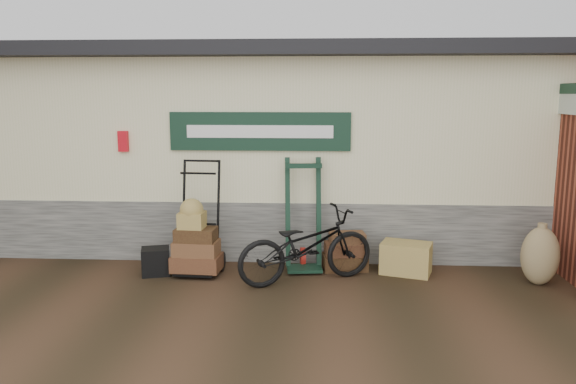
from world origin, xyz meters
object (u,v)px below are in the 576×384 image
(wicker_hamper, at_px, (406,258))
(bicycle, at_px, (306,242))
(porter_trolley, at_px, (199,216))
(green_barrow, at_px, (304,215))
(black_trunk, at_px, (156,261))
(suitcase_stack, at_px, (345,251))

(wicker_hamper, relative_size, bicycle, 0.35)
(porter_trolley, distance_m, wicker_hamper, 2.95)
(wicker_hamper, bearing_deg, green_barrow, 175.21)
(porter_trolley, bearing_deg, black_trunk, -158.99)
(bicycle, bearing_deg, suitcase_stack, -67.05)
(porter_trolley, xyz_separation_m, bicycle, (1.50, -0.37, -0.25))
(suitcase_stack, distance_m, wicker_hamper, 0.86)
(wicker_hamper, distance_m, bicycle, 1.49)
(porter_trolley, xyz_separation_m, suitcase_stack, (2.05, 0.21, -0.53))
(black_trunk, distance_m, bicycle, 2.13)
(porter_trolley, bearing_deg, suitcase_stack, 9.78)
(green_barrow, height_order, wicker_hamper, green_barrow)
(wicker_hamper, bearing_deg, porter_trolley, -178.47)
(wicker_hamper, bearing_deg, bicycle, -162.06)
(black_trunk, bearing_deg, suitcase_stack, 8.49)
(suitcase_stack, height_order, bicycle, bicycle)
(wicker_hamper, relative_size, black_trunk, 1.78)
(green_barrow, relative_size, wicker_hamper, 2.37)
(wicker_hamper, xyz_separation_m, bicycle, (-1.39, -0.45, 0.33))
(bicycle, bearing_deg, green_barrow, -18.77)
(porter_trolley, height_order, green_barrow, porter_trolley)
(suitcase_stack, xyz_separation_m, bicycle, (-0.54, -0.58, 0.28))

